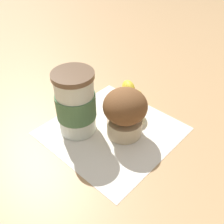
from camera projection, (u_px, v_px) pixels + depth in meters
The scene contains 5 objects.
ground_plane at pixel (112, 131), 0.58m from camera, with size 3.00×3.00×0.00m, color tan.
paper_napkin at pixel (112, 131), 0.57m from camera, with size 0.26×0.26×0.00m, color white.
coffee_cup at pixel (76, 104), 0.53m from camera, with size 0.08×0.08×0.14m.
muffin at pixel (125, 112), 0.53m from camera, with size 0.09×0.09×0.11m.
banana at pixel (134, 99), 0.63m from camera, with size 0.10×0.14×0.04m.
Camera 1 is at (-0.25, -0.34, 0.39)m, focal length 42.00 mm.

